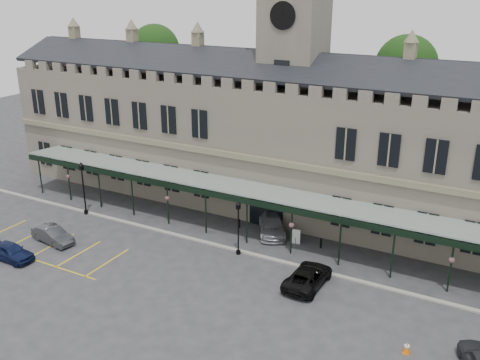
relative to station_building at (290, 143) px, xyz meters
The scene contains 18 objects.
ground 17.17m from the station_building, 90.00° to the right, with size 140.00×140.00×0.00m, color #2F2F32.
station_building is the anchor object (origin of this frame).
clock_tower 6.64m from the station_building, 90.00° to the left, with size 5.60×5.60×24.80m.
canopy 9.37m from the station_building, 90.00° to the right, with size 50.00×4.10×4.30m.
kerb 12.22m from the station_building, 90.00° to the right, with size 60.00×0.40×0.12m, color gray.
parking_markings 23.26m from the station_building, 128.81° to the right, with size 16.00×6.00×0.01m, color gold, non-canonical shape.
tree_behind_left 24.64m from the station_building, 157.55° to the left, with size 6.00×6.00×16.00m.
tree_behind_mid 13.67m from the station_building, 48.65° to the left, with size 6.00×6.00×16.00m.
lamp_post_left 19.63m from the station_building, 146.76° to the right, with size 0.49×0.49×5.17m.
lamp_post_mid 11.44m from the station_building, 88.21° to the right, with size 0.44×0.44×4.64m.
traffic_cone 23.36m from the station_building, 48.60° to the right, with size 0.46×0.46×0.74m.
sign_board 9.78m from the station_building, 62.08° to the right, with size 0.75×0.19×1.30m.
bollard_left 9.05m from the station_building, 106.62° to the right, with size 0.15×0.15×0.83m, color black.
bollard_right 10.70m from the station_building, 48.89° to the right, with size 0.15×0.15×0.86m, color black.
car_left_a 25.75m from the station_building, 126.70° to the right, with size 1.68×4.16×1.42m, color #0C1538.
car_left_b 22.53m from the station_building, 131.23° to the right, with size 1.46×4.17×1.38m, color #323439.
car_taxi 8.27m from the station_building, 80.39° to the right, with size 2.16×5.30×1.54m, color #989A9F.
car_van 15.53m from the station_building, 60.95° to the right, with size 2.31×5.01×1.39m, color black.
Camera 1 is at (18.63, -28.57, 20.43)m, focal length 40.00 mm.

